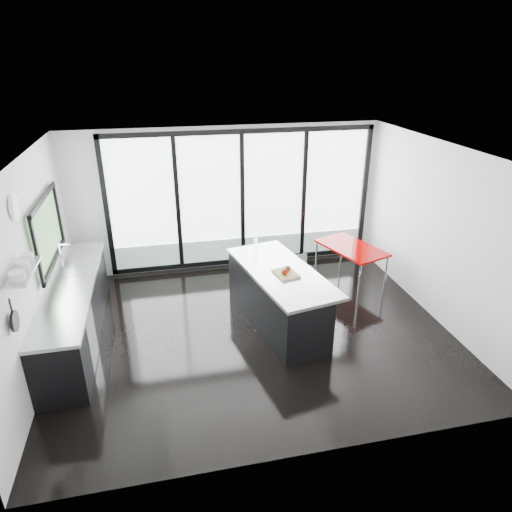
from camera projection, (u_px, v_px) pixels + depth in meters
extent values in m
cube|color=black|center=(254.00, 330.00, 7.21)|extent=(6.00, 5.00, 0.00)
cube|color=white|center=(254.00, 153.00, 6.06)|extent=(6.00, 5.00, 0.00)
cube|color=silver|center=(227.00, 199.00, 8.86)|extent=(6.00, 0.00, 2.80)
cube|color=white|center=(242.00, 199.00, 8.89)|extent=(5.00, 0.02, 2.50)
cube|color=gray|center=(243.00, 248.00, 9.28)|extent=(5.00, 0.02, 0.44)
cube|color=black|center=(178.00, 204.00, 8.61)|extent=(0.08, 0.04, 2.50)
cube|color=black|center=(242.00, 199.00, 8.86)|extent=(0.08, 0.04, 2.50)
cube|color=black|center=(304.00, 195.00, 9.10)|extent=(0.08, 0.04, 2.50)
cube|color=silver|center=(308.00, 350.00, 4.41)|extent=(6.00, 0.00, 2.80)
cube|color=silver|center=(33.00, 269.00, 6.05)|extent=(0.00, 5.00, 2.80)
cube|color=#58864F|center=(46.00, 231.00, 6.77)|extent=(0.02, 1.60, 0.90)
cube|color=#AAADAF|center=(23.00, 272.00, 5.17)|extent=(0.25, 0.80, 0.03)
cylinder|color=white|center=(14.00, 207.00, 5.40)|extent=(0.04, 0.30, 0.30)
cylinder|color=black|center=(15.00, 321.00, 4.97)|extent=(0.03, 0.24, 0.24)
cube|color=silver|center=(438.00, 233.00, 7.23)|extent=(0.00, 5.00, 2.80)
cube|color=black|center=(75.00, 313.00, 6.87)|extent=(0.65, 3.20, 0.87)
cube|color=#AAADAF|center=(70.00, 286.00, 6.68)|extent=(0.69, 3.24, 0.05)
cube|color=#AAADAF|center=(75.00, 271.00, 7.12)|extent=(0.45, 0.48, 0.06)
cylinder|color=silver|center=(62.00, 258.00, 6.99)|extent=(0.02, 0.02, 0.44)
cube|color=#AAADAF|center=(92.00, 339.00, 6.27)|extent=(0.03, 0.60, 0.80)
cube|color=black|center=(276.00, 299.00, 7.23)|extent=(1.18, 2.33, 0.88)
cube|color=#AAADAF|center=(281.00, 272.00, 7.07)|extent=(1.39, 2.43, 0.05)
cube|color=#A38756|center=(286.00, 274.00, 6.93)|extent=(0.38, 0.46, 0.03)
sphere|color=#731400|center=(285.00, 272.00, 6.84)|extent=(0.11, 0.11, 0.09)
sphere|color=#4C2512|center=(288.00, 268.00, 6.97)|extent=(0.10, 0.10, 0.08)
cylinder|color=silver|center=(256.00, 246.00, 7.60)|extent=(0.08, 0.08, 0.28)
cylinder|color=silver|center=(296.00, 305.00, 7.27)|extent=(0.55, 0.55, 0.68)
cylinder|color=silver|center=(302.00, 285.00, 7.91)|extent=(0.50, 0.50, 0.65)
cube|color=#8A0200|center=(350.00, 264.00, 8.64)|extent=(1.14, 1.49, 0.71)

